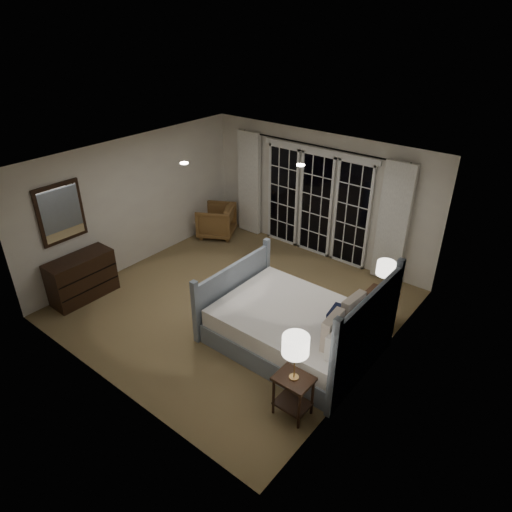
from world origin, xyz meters
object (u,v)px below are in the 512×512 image
Objects in this scene: nightstand_right at (380,304)px; lamp_left at (296,346)px; dresser at (82,277)px; nightstand_left at (293,390)px; armchair at (216,221)px; lamp_right at (386,269)px; bed at (296,326)px.

nightstand_right is 0.95× the size of lamp_left.
lamp_left is 4.42m from dresser.
armchair is at bearing 143.47° from nightstand_left.
lamp_left is 5.32m from armchair.
lamp_right is at bearing 26.57° from nightstand_right.
dresser is (-4.39, -2.52, 0.01)m from nightstand_right.
bed is 1.63m from lamp_right.
bed reaches higher than dresser.
bed is at bearing 18.92° from dresser.
nightstand_left is at bearing 24.18° from armchair.
lamp_left is at bearing -57.22° from bed.
bed is 3.99× the size of nightstand_right.
dresser reaches higher than nightstand_right.
armchair is (-4.23, 3.14, -0.74)m from lamp_left.
bed is at bearing 30.86° from armchair.
lamp_right is 0.71× the size of armchair.
bed is 3.80× the size of lamp_left.
armchair is 0.69× the size of dresser.
nightstand_left is (0.72, -1.12, 0.04)m from bed.
dresser is at bearing -150.12° from lamp_right.
nightstand_right is at bearing -153.43° from lamp_right.
armchair is at bearing 143.47° from lamp_left.
dresser is (-4.39, -2.52, -0.64)m from lamp_right.
dresser is at bearing -150.12° from nightstand_right.
dresser is (-4.36, -0.13, 0.01)m from nightstand_left.
lamp_right is (0.02, 2.39, -0.06)m from lamp_left.
nightstand_left is 1.00× the size of nightstand_right.
lamp_right is at bearing 89.49° from lamp_left.
lamp_left is at bearing -90.51° from lamp_right.
dresser is (-0.13, -3.26, 0.05)m from armchair.
nightstand_left is 0.53× the size of dresser.
nightstand_right is 5.06m from dresser.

